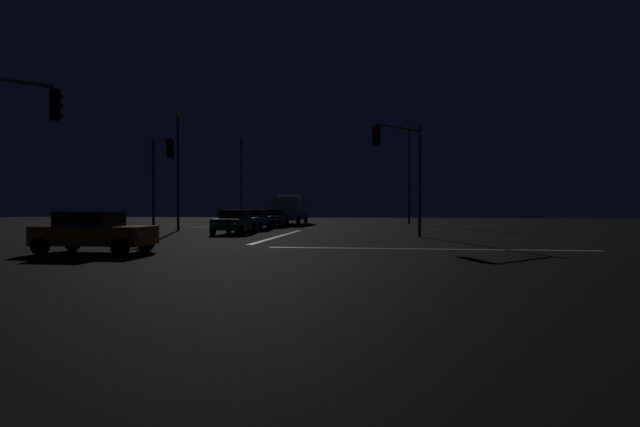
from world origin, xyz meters
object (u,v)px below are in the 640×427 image
object	(u,v)px
sedan_black	(274,218)
streetlamp_right_far	(409,168)
box_truck	(291,208)
sedan_green	(235,222)
streetlamp_left_near	(178,162)
sedan_blue	(254,220)
traffic_signal_ne	(402,159)
traffic_signal_nw	(160,168)
streetlamp_left_far	(241,172)
sedan_orange_crossing	(94,232)

from	to	relation	value
sedan_black	streetlamp_right_far	world-z (taller)	streetlamp_right_far
box_truck	sedan_green	bearing A→B (deg)	-90.63
sedan_black	box_truck	xyz separation A→B (m)	(0.05, 8.02, 0.91)
sedan_green	streetlamp_left_near	world-z (taller)	streetlamp_left_near
box_truck	streetlamp_left_near	bearing A→B (deg)	-111.27
sedan_blue	streetlamp_left_near	bearing A→B (deg)	-163.76
sedan_black	streetlamp_left_near	xyz separation A→B (m)	(-5.73, -6.80, 4.30)
traffic_signal_ne	streetlamp_right_far	bearing A→B (deg)	85.49
traffic_signal_nw	box_truck	bearing A→B (deg)	78.79
sedan_green	streetlamp_left_far	size ratio (longest dim) A/B	0.44
sedan_blue	streetlamp_right_far	size ratio (longest dim) A/B	0.42
sedan_blue	streetlamp_left_near	size ratio (longest dim) A/B	0.49
box_truck	traffic_signal_ne	world-z (taller)	traffic_signal_ne
sedan_orange_crossing	streetlamp_right_far	world-z (taller)	streetlamp_right_far
sedan_blue	streetlamp_right_far	distance (m)	19.80
sedan_blue	traffic_signal_nw	world-z (taller)	traffic_signal_nw
sedan_orange_crossing	streetlamp_right_far	xyz separation A→B (m)	(13.71, 32.88, 5.05)
sedan_orange_crossing	streetlamp_left_far	world-z (taller)	streetlamp_left_far
traffic_signal_ne	sedan_black	bearing A→B (deg)	128.86
sedan_green	streetlamp_left_near	xyz separation A→B (m)	(-5.57, 3.73, 4.30)
traffic_signal_ne	traffic_signal_nw	bearing A→B (deg)	179.47
sedan_blue	streetlamp_left_far	distance (m)	16.14
sedan_black	streetlamp_right_far	bearing A→B (deg)	36.83
streetlamp_left_far	sedan_orange_crossing	bearing A→B (deg)	-82.55
sedan_blue	traffic_signal_nw	size ratio (longest dim) A/B	0.71
box_truck	streetlamp_left_far	bearing A→B (deg)	168.48
sedan_blue	sedan_orange_crossing	xyz separation A→B (m)	(-1.11, -18.46, 0.00)
sedan_blue	sedan_black	size ratio (longest dim) A/B	1.00
sedan_green	sedan_orange_crossing	bearing A→B (deg)	-95.52
sedan_orange_crossing	traffic_signal_ne	distance (m)	16.40
sedan_green	streetlamp_left_near	size ratio (longest dim) A/B	0.49
sedan_blue	traffic_signal_ne	distance (m)	13.86
streetlamp_right_far	streetlamp_left_far	bearing A→B (deg)	180.00
streetlamp_left_far	traffic_signal_ne	bearing A→B (deg)	-53.87
sedan_orange_crossing	streetlamp_left_near	bearing A→B (deg)	104.28
sedan_blue	box_truck	xyz separation A→B (m)	(0.36, 13.25, 0.91)
sedan_green	box_truck	world-z (taller)	box_truck
sedan_black	streetlamp_left_near	world-z (taller)	streetlamp_left_near
sedan_green	traffic_signal_ne	size ratio (longest dim) A/B	0.66
sedan_green	box_truck	distance (m)	18.58
traffic_signal_ne	traffic_signal_nw	xyz separation A→B (m)	(-14.63, 0.13, -0.32)
box_truck	streetlamp_right_far	xyz separation A→B (m)	(12.23, 1.18, 4.15)
sedan_black	sedan_orange_crossing	world-z (taller)	same
traffic_signal_nw	streetlamp_left_near	distance (m)	6.41
sedan_blue	traffic_signal_ne	bearing A→B (deg)	-35.86
traffic_signal_ne	streetlamp_left_far	world-z (taller)	streetlamp_left_far
sedan_blue	sedan_green	bearing A→B (deg)	-88.31
traffic_signal_ne	streetlamp_left_near	bearing A→B (deg)	158.94
sedan_green	traffic_signal_nw	xyz separation A→B (m)	(-3.95, -2.39, 3.34)
sedan_blue	streetlamp_right_far	bearing A→B (deg)	48.88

